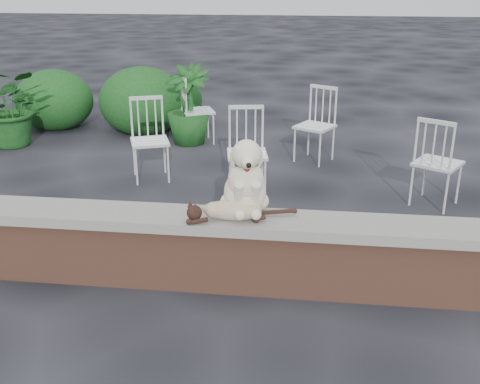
# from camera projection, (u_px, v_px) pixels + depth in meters

# --- Properties ---
(ground) EXTENTS (60.00, 60.00, 0.00)m
(ground) POSITION_uv_depth(u_px,v_px,m) (261.00, 287.00, 4.35)
(ground) COLOR black
(ground) RESTS_ON ground
(brick_wall) EXTENTS (6.00, 0.30, 0.50)m
(brick_wall) POSITION_uv_depth(u_px,v_px,m) (261.00, 258.00, 4.26)
(brick_wall) COLOR brown
(brick_wall) RESTS_ON ground
(capstone) EXTENTS (6.20, 0.40, 0.08)m
(capstone) POSITION_uv_depth(u_px,v_px,m) (261.00, 223.00, 4.16)
(capstone) COLOR slate
(capstone) RESTS_ON brick_wall
(dog) EXTENTS (0.50, 0.60, 0.61)m
(dog) POSITION_uv_depth(u_px,v_px,m) (245.00, 174.00, 4.14)
(dog) COLOR beige
(dog) RESTS_ON capstone
(cat) EXTENTS (0.99, 0.42, 0.16)m
(cat) POSITION_uv_depth(u_px,v_px,m) (232.00, 209.00, 4.09)
(cat) COLOR tan
(cat) RESTS_ON capstone
(chair_a) EXTENTS (0.72, 0.72, 0.94)m
(chair_a) POSITION_uv_depth(u_px,v_px,m) (150.00, 140.00, 6.47)
(chair_a) COLOR white
(chair_a) RESTS_ON ground
(chair_d) EXTENTS (0.76, 0.76, 0.94)m
(chair_d) POSITION_uv_depth(u_px,v_px,m) (315.00, 125.00, 7.11)
(chair_d) COLOR white
(chair_d) RESTS_ON ground
(chair_b) EXTENTS (0.65, 0.65, 0.94)m
(chair_b) POSITION_uv_depth(u_px,v_px,m) (247.00, 152.00, 6.03)
(chair_b) COLOR white
(chair_b) RESTS_ON ground
(chair_c) EXTENTS (0.77, 0.77, 0.94)m
(chair_c) POSITION_uv_depth(u_px,v_px,m) (438.00, 162.00, 5.73)
(chair_c) COLOR white
(chair_c) RESTS_ON ground
(chair_e) EXTENTS (0.73, 0.73, 0.94)m
(chair_e) POSITION_uv_depth(u_px,v_px,m) (198.00, 110.00, 7.91)
(chair_e) COLOR white
(chair_e) RESTS_ON ground
(potted_plant_a) EXTENTS (1.15, 1.06, 1.08)m
(potted_plant_a) POSITION_uv_depth(u_px,v_px,m) (12.00, 107.00, 7.74)
(potted_plant_a) COLOR #113D16
(potted_plant_a) RESTS_ON ground
(potted_plant_b) EXTENTS (0.67, 0.67, 1.10)m
(potted_plant_b) POSITION_uv_depth(u_px,v_px,m) (188.00, 105.00, 7.83)
(potted_plant_b) COLOR #113D16
(potted_plant_b) RESTS_ON ground
(shrubbery) EXTENTS (2.83, 1.61, 1.03)m
(shrubbery) POSITION_uv_depth(u_px,v_px,m) (119.00, 101.00, 8.65)
(shrubbery) COLOR #113D16
(shrubbery) RESTS_ON ground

